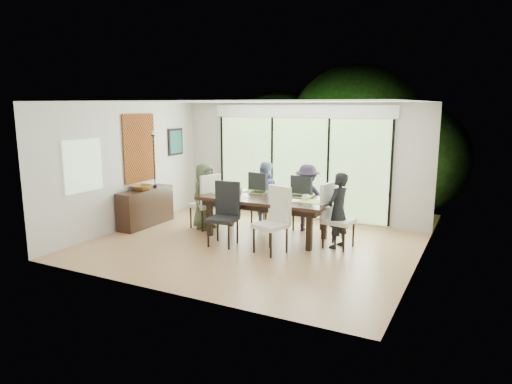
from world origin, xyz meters
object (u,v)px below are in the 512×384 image
at_px(table_top, 267,199).
at_px(person_far_left, 265,194).
at_px(chair_right_end, 339,216).
at_px(cup_a, 240,190).
at_px(person_left_end, 205,196).
at_px(cup_c, 306,197).
at_px(vase, 270,194).
at_px(chair_near_right, 270,220).
at_px(sideboard, 146,207).
at_px(bowl, 142,188).
at_px(cup_b, 271,196).
at_px(laptop, 227,194).
at_px(chair_left_end, 204,201).
at_px(person_right_end, 338,210).
at_px(person_far_right, 307,198).
at_px(chair_near_left, 223,214).
at_px(chair_far_left, 265,198).
at_px(chair_far_right, 307,203).

height_order(table_top, person_far_left, person_far_left).
xyz_separation_m(chair_right_end, cup_a, (-2.20, 0.15, 0.27)).
bearing_deg(cup_a, person_left_end, -169.11).
relative_size(cup_a, cup_c, 1.00).
bearing_deg(cup_a, chair_right_end, -3.90).
bearing_deg(vase, chair_near_right, -63.94).
bearing_deg(sideboard, bowl, -90.00).
xyz_separation_m(chair_near_right, person_far_left, (-0.95, 1.70, 0.10)).
bearing_deg(cup_c, cup_b, -162.90).
bearing_deg(laptop, chair_near_right, -75.03).
bearing_deg(chair_left_end, sideboard, -53.09).
height_order(chair_right_end, person_right_end, person_right_end).
height_order(person_left_end, person_far_right, same).
distance_m(chair_near_right, cup_b, 0.89).
relative_size(cup_b, sideboard, 0.08).
relative_size(person_far_right, cup_b, 12.90).
bearing_deg(cup_b, person_right_end, 4.30).
relative_size(person_far_right, vase, 10.75).
bearing_deg(person_far_left, chair_right_end, 145.66).
bearing_deg(cup_a, chair_near_left, -78.91).
distance_m(chair_far_left, bowl, 2.71).
distance_m(chair_far_left, person_left_end, 1.34).
height_order(chair_far_right, bowl, chair_far_right).
bearing_deg(person_right_end, laptop, -72.85).
height_order(chair_left_end, chair_far_right, same).
distance_m(chair_far_left, chair_near_left, 1.72).
relative_size(cup_b, bowl, 0.25).
xyz_separation_m(person_far_right, cup_a, (-1.25, -0.68, 0.17)).
distance_m(person_far_left, sideboard, 2.65).
distance_m(person_right_end, vase, 1.44).
xyz_separation_m(chair_far_right, laptop, (-1.40, -0.95, 0.24)).
bearing_deg(chair_right_end, bowl, 105.07).
height_order(vase, cup_c, vase).
bearing_deg(cup_b, chair_left_end, 176.53).
relative_size(chair_far_left, cup_b, 11.00).
distance_m(chair_right_end, chair_far_right, 1.27).
bearing_deg(table_top, bowl, -169.93).
relative_size(table_top, sideboard, 1.82).
xyz_separation_m(table_top, person_left_end, (-1.48, 0.00, -0.08)).
height_order(sideboard, bowl, bowl).
bearing_deg(sideboard, chair_right_end, 5.26).
bearing_deg(cup_c, person_far_left, 149.72).
bearing_deg(chair_far_right, person_right_end, 149.80).
height_order(chair_far_left, person_far_right, person_far_right).
distance_m(chair_left_end, chair_near_left, 1.33).
height_order(person_left_end, cup_b, person_left_end).
distance_m(cup_c, bowl, 3.63).
xyz_separation_m(table_top, sideboard, (-2.79, -0.39, -0.39)).
relative_size(chair_left_end, person_right_end, 0.85).
height_order(chair_far_right, cup_c, chair_far_right).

